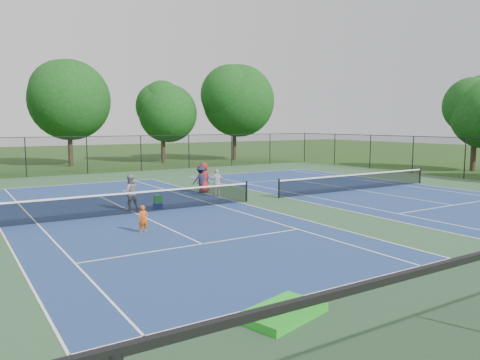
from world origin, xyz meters
TOP-DOWN VIEW (x-y plane):
  - ground at (0.00, 0.00)m, footprint 140.00×140.00m
  - court_pad at (0.00, 0.00)m, footprint 36.00×36.00m
  - tennis_court_left at (-7.00, 0.00)m, footprint 12.00×23.83m
  - tennis_court_right at (7.00, 0.00)m, footprint 12.00×23.83m
  - perimeter_fence at (0.00, 0.00)m, footprint 36.08×36.08m
  - tree_back_b at (-4.00, 26.00)m, footprint 7.60×7.60m
  - tree_back_c at (5.00, 25.00)m, footprint 6.00×6.00m
  - tree_back_d at (13.00, 24.00)m, footprint 7.80×7.80m
  - tree_side_f at (24.00, 3.00)m, footprint 5.80×5.80m
  - child_player at (-8.05, -3.76)m, footprint 0.39×0.27m
  - instructor at (-6.97, 0.82)m, footprint 0.85×0.67m
  - bystander_a at (-1.47, 2.32)m, footprint 0.92×0.41m
  - bystander_b at (-1.60, 4.00)m, footprint 1.04×0.61m
  - bystander_c at (-1.41, 4.01)m, footprint 0.96×0.73m
  - ball_crate at (-5.72, 0.50)m, footprint 0.44×0.37m
  - ball_hopper at (-5.72, 0.50)m, footprint 0.35×0.30m
  - green_tarp at (-8.34, -12.57)m, footprint 2.02×1.51m

SIDE VIEW (x-z plane):
  - ground at x=0.00m, z-range 0.00..0.00m
  - court_pad at x=0.00m, z-range 0.00..0.01m
  - tennis_court_left at x=-7.00m, z-range -0.44..0.63m
  - tennis_court_right at x=7.00m, z-range -0.44..0.63m
  - green_tarp at x=-8.34m, z-range 0.01..0.19m
  - ball_crate at x=-5.72m, z-range 0.00..0.28m
  - ball_hopper at x=-5.72m, z-range 0.28..0.66m
  - child_player at x=-8.05m, z-range 0.00..1.03m
  - bystander_a at x=-1.47m, z-range 0.00..1.54m
  - bystander_b at x=-1.60m, z-range 0.00..1.59m
  - instructor at x=-6.97m, z-range 0.00..1.70m
  - bystander_c at x=-1.41m, z-range 0.00..1.76m
  - perimeter_fence at x=0.00m, z-range 0.09..3.11m
  - tree_side_f at x=24.00m, z-range 1.19..9.31m
  - tree_back_c at x=5.00m, z-range 1.28..9.68m
  - tree_back_b at x=-4.00m, z-range 1.58..11.61m
  - tree_back_d at x=13.00m, z-range 1.64..12.01m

